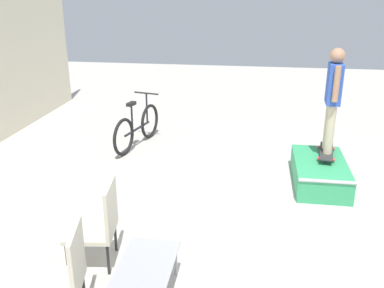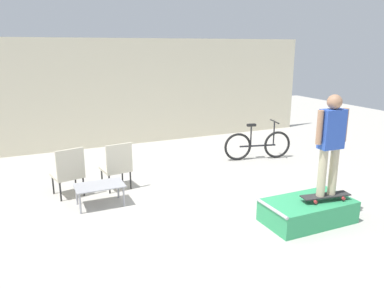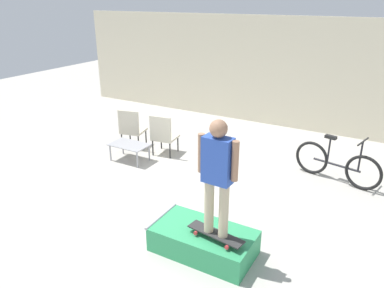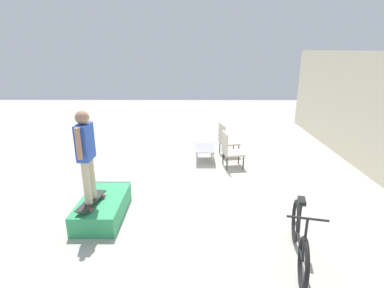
# 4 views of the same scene
# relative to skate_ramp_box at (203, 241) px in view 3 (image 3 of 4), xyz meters

# --- Properties ---
(ground_plane) EXTENTS (24.00, 24.00, 0.00)m
(ground_plane) POSITION_rel_skate_ramp_box_xyz_m (-1.55, 1.00, -0.19)
(ground_plane) COLOR #B7B2A8
(house_wall_back) EXTENTS (12.00, 0.06, 3.00)m
(house_wall_back) POSITION_rel_skate_ramp_box_xyz_m (-1.55, 6.09, 1.31)
(house_wall_back) COLOR beige
(house_wall_back) RESTS_ON ground_plane
(skate_ramp_box) EXTENTS (1.48, 0.79, 0.39)m
(skate_ramp_box) POSITION_rel_skate_ramp_box_xyz_m (0.00, 0.00, 0.00)
(skate_ramp_box) COLOR #339E60
(skate_ramp_box) RESTS_ON ground_plane
(skateboard_on_ramp) EXTENTS (0.85, 0.34, 0.07)m
(skateboard_on_ramp) POSITION_rel_skate_ramp_box_xyz_m (0.25, -0.11, 0.27)
(skateboard_on_ramp) COLOR #2D2D2D
(skateboard_on_ramp) RESTS_ON skate_ramp_box
(person_skater) EXTENTS (0.57, 0.23, 1.62)m
(person_skater) POSITION_rel_skate_ramp_box_xyz_m (0.25, -0.11, 1.23)
(person_skater) COLOR #C6B793
(person_skater) RESTS_ON skateboard_on_ramp
(coffee_table) EXTENTS (0.86, 0.54, 0.39)m
(coffee_table) POSITION_rel_skate_ramp_box_xyz_m (-2.96, 2.03, 0.16)
(coffee_table) COLOR #9E9EA3
(coffee_table) RESTS_ON ground_plane
(patio_chair_left) EXTENTS (0.62, 0.62, 0.97)m
(patio_chair_left) POSITION_rel_skate_ramp_box_xyz_m (-3.41, 2.68, 0.33)
(patio_chair_left) COLOR black
(patio_chair_left) RESTS_ON ground_plane
(patio_chair_right) EXTENTS (0.59, 0.59, 0.97)m
(patio_chair_right) POSITION_rel_skate_ramp_box_xyz_m (-2.49, 2.68, 0.33)
(patio_chair_right) COLOR black
(patio_chair_right) RESTS_ON ground_plane
(bicycle) EXTENTS (1.72, 0.57, 0.97)m
(bicycle) POSITION_rel_skate_ramp_box_xyz_m (1.23, 3.29, 0.19)
(bicycle) COLOR black
(bicycle) RESTS_ON ground_plane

